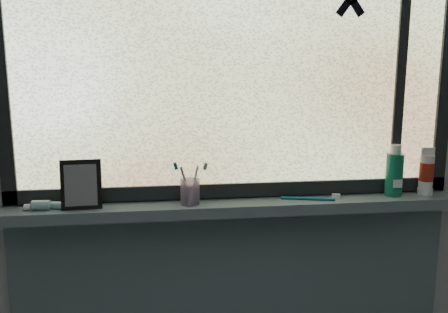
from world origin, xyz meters
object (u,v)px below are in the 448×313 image
(toothbrush_cup, at_px, (190,192))
(cream_tube, at_px, (427,170))
(vanity_mirror, at_px, (81,184))
(mouthwash_bottle, at_px, (395,170))

(toothbrush_cup, relative_size, cream_tube, 0.70)
(toothbrush_cup, distance_m, cream_tube, 0.87)
(vanity_mirror, xyz_separation_m, cream_tube, (1.24, 0.02, 0.01))
(vanity_mirror, height_order, cream_tube, vanity_mirror)
(cream_tube, bearing_deg, toothbrush_cup, -179.02)
(cream_tube, bearing_deg, mouthwash_bottle, 179.51)
(vanity_mirror, distance_m, toothbrush_cup, 0.37)
(vanity_mirror, relative_size, cream_tube, 1.32)
(toothbrush_cup, xyz_separation_m, cream_tube, (0.87, 0.01, 0.05))
(vanity_mirror, height_order, toothbrush_cup, vanity_mirror)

